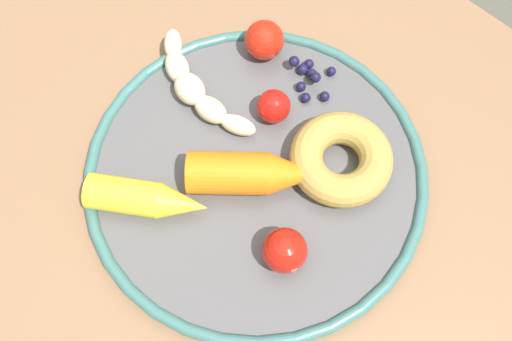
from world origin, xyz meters
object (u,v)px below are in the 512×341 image
(donut, at_px, (341,159))
(carrot_yellow, at_px, (148,199))
(plate, at_px, (256,172))
(banana, at_px, (195,87))
(tomato_far, at_px, (285,250))
(tomato_mid, at_px, (264,40))
(tomato_near, at_px, (274,106))
(blueberry_pile, at_px, (309,77))
(carrot_orange, at_px, (255,174))
(dining_table, at_px, (254,232))

(donut, bearing_deg, carrot_yellow, -122.85)
(plate, xyz_separation_m, banana, (-0.11, 0.02, 0.02))
(tomato_far, bearing_deg, tomato_mid, 138.39)
(tomato_mid, height_order, tomato_far, same)
(carrot_yellow, height_order, donut, carrot_yellow)
(carrot_yellow, xyz_separation_m, tomato_near, (0.02, 0.16, 0.00))
(tomato_near, height_order, tomato_far, tomato_far)
(donut, xyz_separation_m, tomato_near, (-0.09, -0.00, 0.00))
(banana, xyz_separation_m, blueberry_pile, (0.08, 0.10, -0.00))
(carrot_orange, relative_size, carrot_yellow, 1.07)
(dining_table, bearing_deg, blueberry_pile, 110.41)
(dining_table, bearing_deg, donut, 65.35)
(donut, distance_m, tomato_near, 0.09)
(dining_table, height_order, tomato_mid, tomato_mid)
(plate, xyz_separation_m, donut, (0.06, 0.06, 0.02))
(banana, xyz_separation_m, carrot_orange, (0.12, -0.03, 0.01))
(plate, height_order, tomato_mid, tomato_mid)
(tomato_mid, bearing_deg, carrot_yellow, -77.37)
(blueberry_pile, relative_size, tomato_near, 1.73)
(carrot_orange, height_order, tomato_mid, same)
(banana, height_order, donut, donut)
(tomato_mid, bearing_deg, blueberry_pile, 6.46)
(dining_table, distance_m, plate, 0.12)
(banana, height_order, tomato_near, tomato_near)
(carrot_yellow, height_order, tomato_mid, tomato_mid)
(tomato_mid, bearing_deg, dining_table, -49.45)
(dining_table, distance_m, tomato_near, 0.16)
(tomato_far, bearing_deg, donut, 102.72)
(donut, relative_size, blueberry_pile, 1.68)
(carrot_yellow, distance_m, donut, 0.19)
(banana, distance_m, donut, 0.17)
(carrot_orange, xyz_separation_m, tomato_mid, (-0.10, 0.12, 0.00))
(donut, bearing_deg, carrot_orange, -123.81)
(carrot_yellow, relative_size, tomato_near, 3.26)
(dining_table, distance_m, blueberry_pile, 0.19)
(carrot_yellow, bearing_deg, plate, 64.26)
(donut, height_order, blueberry_pile, donut)
(banana, distance_m, tomato_far, 0.20)
(plate, distance_m, donut, 0.09)
(tomato_far, bearing_deg, blueberry_pile, 125.10)
(dining_table, relative_size, carrot_yellow, 9.52)
(tomato_mid, bearing_deg, tomato_far, -41.61)
(dining_table, bearing_deg, tomato_near, 121.78)
(blueberry_pile, bearing_deg, tomato_near, -88.31)
(tomato_near, bearing_deg, dining_table, -58.22)
(blueberry_pile, relative_size, tomato_far, 1.45)
(blueberry_pile, height_order, tomato_near, tomato_near)
(plate, bearing_deg, tomato_far, -29.46)
(carrot_yellow, bearing_deg, donut, 57.15)
(dining_table, distance_m, banana, 0.19)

